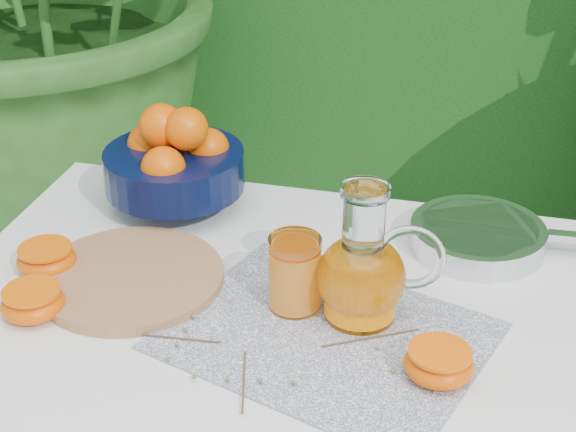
% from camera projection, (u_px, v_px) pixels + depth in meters
% --- Properties ---
extents(white_table, '(1.00, 0.70, 0.75)m').
position_uv_depth(white_table, '(285.00, 346.00, 1.31)').
color(white_table, white).
rests_on(white_table, ground).
extents(placemat, '(0.49, 0.43, 0.00)m').
position_uv_depth(placemat, '(326.00, 336.00, 1.20)').
color(placemat, '#0C1647').
rests_on(placemat, white_table).
extents(cutting_board, '(0.32, 0.32, 0.02)m').
position_uv_depth(cutting_board, '(131.00, 278.00, 1.31)').
color(cutting_board, '#9E6D47').
rests_on(cutting_board, white_table).
extents(fruit_bowl, '(0.25, 0.25, 0.19)m').
position_uv_depth(fruit_bowl, '(175.00, 161.00, 1.48)').
color(fruit_bowl, black).
rests_on(fruit_bowl, white_table).
extents(juice_pitcher, '(0.18, 0.13, 0.20)m').
position_uv_depth(juice_pitcher, '(363.00, 273.00, 1.20)').
color(juice_pitcher, white).
rests_on(juice_pitcher, white_table).
extents(juice_tumbler, '(0.08, 0.08, 0.11)m').
position_uv_depth(juice_tumbler, '(295.00, 274.00, 1.23)').
color(juice_tumbler, white).
rests_on(juice_tumbler, white_table).
extents(saute_pan, '(0.38, 0.23, 0.04)m').
position_uv_depth(saute_pan, '(480.00, 236.00, 1.39)').
color(saute_pan, silver).
rests_on(saute_pan, white_table).
extents(orange_halves, '(0.70, 0.21, 0.04)m').
position_uv_depth(orange_halves, '(161.00, 305.00, 1.22)').
color(orange_halves, '#FE5602').
rests_on(orange_halves, white_table).
extents(thyme_sprigs, '(0.36, 0.25, 0.01)m').
position_uv_depth(thyme_sprigs, '(270.00, 351.00, 1.16)').
color(thyme_sprigs, '#4F3724').
rests_on(thyme_sprigs, white_table).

